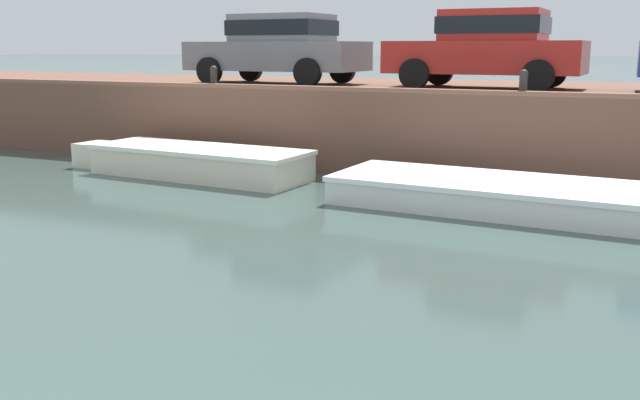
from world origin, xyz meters
name	(u,v)px	position (x,y,z in m)	size (l,w,h in m)	color
ground_plane	(390,282)	(0.00, 5.78, 0.00)	(400.00, 400.00, 0.00)	#384C47
far_quay_wall	(525,125)	(0.00, 14.57, 0.80)	(60.00, 6.00, 1.59)	brown
far_wall_coping	(502,93)	(0.00, 11.69, 1.63)	(60.00, 0.24, 0.08)	brown
boat_moored_west_cream	(191,161)	(-5.51, 10.19, 0.28)	(5.20, 1.76, 0.57)	silver
boat_moored_central_white	(532,198)	(0.88, 9.70, 0.22)	(6.63, 2.23, 0.44)	white
car_leftmost_grey	(279,46)	(-5.40, 13.67, 2.44)	(4.11, 2.05, 1.54)	slate
car_left_inner_red	(488,46)	(-0.67, 13.67, 2.44)	(3.87, 2.00, 1.54)	#B2231E
mooring_bollard_west	(214,76)	(-5.97, 11.82, 1.83)	(0.15, 0.15, 0.45)	#2D2B28
mooring_bollard_mid	(523,81)	(0.33, 11.82, 1.83)	(0.15, 0.15, 0.45)	#2D2B28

